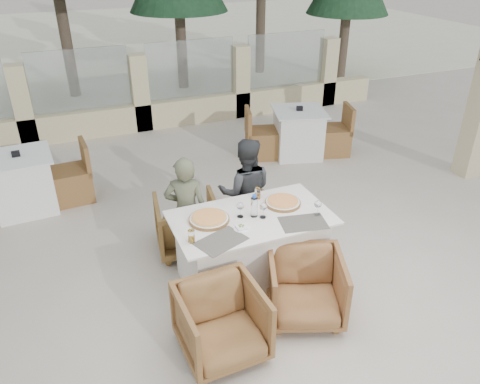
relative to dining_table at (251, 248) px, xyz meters
name	(u,v)px	position (x,y,z in m)	size (l,w,h in m)	color
ground	(239,278)	(-0.12, 0.04, -0.39)	(80.00, 80.00, 0.00)	beige
sand_patch	(88,41)	(-0.12, 14.04, -0.38)	(30.00, 16.00, 0.01)	#ECE4C1
perimeter_wall_far	(140,88)	(-0.12, 4.84, 0.42)	(10.00, 0.34, 1.60)	beige
dining_table	(251,248)	(0.00, 0.00, 0.00)	(1.60, 0.90, 0.77)	white
placemat_near_left	(221,241)	(-0.43, -0.29, 0.39)	(0.45, 0.30, 0.00)	#5C574F
placemat_near_right	(303,223)	(0.42, -0.30, 0.39)	(0.45, 0.30, 0.00)	#545048
pizza_left	(209,218)	(-0.42, 0.09, 0.41)	(0.40, 0.40, 0.05)	orange
pizza_right	(283,202)	(0.40, 0.11, 0.41)	(0.37, 0.37, 0.05)	#EC5420
water_bottle	(254,206)	(0.03, 0.00, 0.51)	(0.07, 0.07, 0.24)	#C2EAFF
wine_glass_centre	(240,209)	(-0.10, 0.04, 0.48)	(0.08, 0.08, 0.18)	white
wine_glass_near	(263,209)	(0.10, -0.06, 0.48)	(0.08, 0.08, 0.18)	silver
wine_glass_corner	(318,207)	(0.62, -0.22, 0.48)	(0.08, 0.08, 0.18)	white
beer_glass_left	(191,236)	(-0.68, -0.19, 0.45)	(0.06, 0.06, 0.12)	#C78E1C
beer_glass_right	(258,193)	(0.21, 0.32, 0.45)	(0.06, 0.06, 0.13)	orange
olive_dish	(241,227)	(-0.18, -0.17, 0.41)	(0.11, 0.11, 0.04)	white
armchair_far_left	(187,224)	(-0.46, 0.80, -0.06)	(0.69, 0.71, 0.64)	olive
armchair_far_right	(253,221)	(0.32, 0.64, -0.12)	(0.57, 0.59, 0.54)	brown
armchair_near_left	(222,323)	(-0.64, -0.83, -0.06)	(0.70, 0.72, 0.65)	brown
armchair_near_right	(305,287)	(0.26, -0.70, -0.06)	(0.70, 0.72, 0.65)	brown
diner_left	(186,211)	(-0.52, 0.57, 0.25)	(0.46, 0.30, 1.27)	#565941
diner_right	(245,192)	(0.22, 0.68, 0.27)	(0.64, 0.50, 1.31)	#323436
bg_table_a	(23,183)	(-2.19, 2.48, 0.00)	(1.64, 0.82, 0.77)	white
bg_table_b	(298,133)	(2.01, 2.67, 0.00)	(1.64, 0.82, 0.77)	silver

